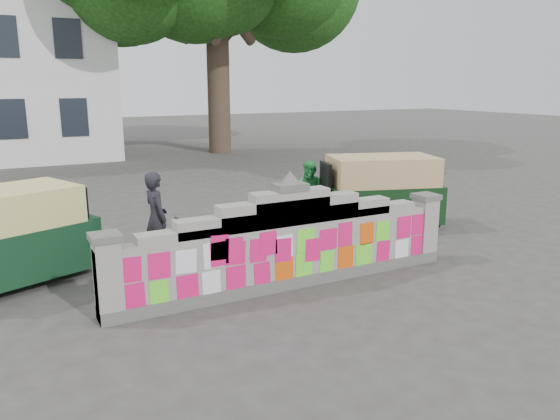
{
  "coord_description": "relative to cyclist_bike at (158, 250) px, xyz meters",
  "views": [
    {
      "loc": [
        -4.35,
        -7.77,
        3.42
      ],
      "look_at": [
        0.35,
        1.0,
        1.1
      ],
      "focal_mm": 35.0,
      "sensor_mm": 36.0,
      "label": 1
    }
  ],
  "objects": [
    {
      "name": "ground",
      "position": [
        1.85,
        -1.56,
        -0.49
      ],
      "size": [
        100.0,
        100.0,
        0.0
      ],
      "primitive_type": "plane",
      "color": "#383533",
      "rests_on": "ground"
    },
    {
      "name": "rickshaw_right",
      "position": [
        5.64,
        0.88,
        0.41
      ],
      "size": [
        3.21,
        2.2,
        1.73
      ],
      "rotation": [
        0.0,
        0.0,
        2.83
      ],
      "color": "black",
      "rests_on": "ground"
    },
    {
      "name": "cyclist_bike",
      "position": [
        0.0,
        0.0,
        0.0
      ],
      "size": [
        1.93,
        0.86,
        0.98
      ],
      "primitive_type": "imported",
      "rotation": [
        0.0,
        0.0,
        1.69
      ],
      "color": "black",
      "rests_on": "ground"
    },
    {
      "name": "rickshaw_left",
      "position": [
        -2.36,
        0.76,
        0.38
      ],
      "size": [
        3.12,
        2.26,
        1.68
      ],
      "rotation": [
        0.0,
        0.0,
        0.37
      ],
      "color": "#11331D",
      "rests_on": "ground"
    },
    {
      "name": "cyclist_rider",
      "position": [
        0.0,
        0.0,
        0.34
      ],
      "size": [
        0.46,
        0.65,
        1.66
      ],
      "primitive_type": "imported",
      "rotation": [
        0.0,
        0.0,
        1.69
      ],
      "color": "black",
      "rests_on": "ground"
    },
    {
      "name": "pedestrian",
      "position": [
        4.28,
        1.75,
        0.31
      ],
      "size": [
        0.92,
        0.98,
        1.59
      ],
      "primitive_type": "imported",
      "rotation": [
        0.0,
        0.0,
        -1.03
      ],
      "color": "green",
      "rests_on": "ground"
    },
    {
      "name": "parapet_wall",
      "position": [
        1.85,
        -1.57,
        0.26
      ],
      "size": [
        6.48,
        0.44,
        2.01
      ],
      "color": "#4C4C49",
      "rests_on": "ground"
    }
  ]
}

